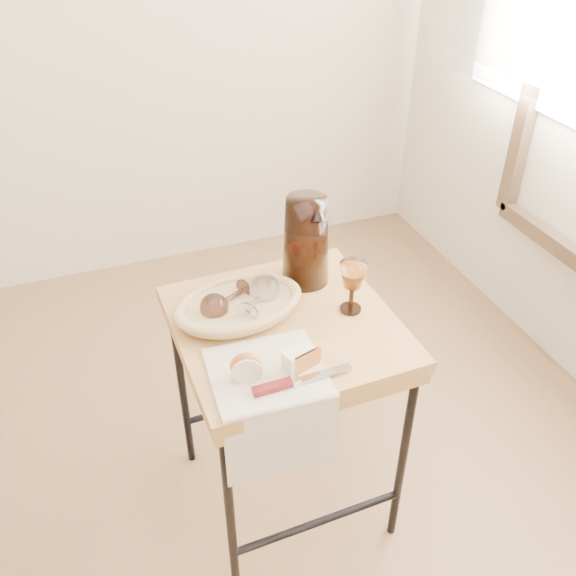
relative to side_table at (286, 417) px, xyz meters
name	(u,v)px	position (x,y,z in m)	size (l,w,h in m)	color
side_table	(286,417)	(0.00, 0.00, 0.00)	(0.55, 0.55, 0.70)	olive
tea_towel	(267,372)	(-0.10, -0.16, 0.35)	(0.26, 0.24, 0.01)	white
bread_basket	(239,308)	(-0.10, 0.07, 0.38)	(0.30, 0.21, 0.05)	#98774F
goblet_lying_a	(227,299)	(-0.13, 0.08, 0.40)	(0.12, 0.07, 0.07)	brown
goblet_lying_b	(257,299)	(-0.06, 0.05, 0.40)	(0.13, 0.08, 0.08)	white
pitcher	(306,241)	(0.12, 0.16, 0.48)	(0.17, 0.25, 0.29)	black
wine_goblet	(352,287)	(0.18, -0.01, 0.42)	(0.07, 0.07, 0.15)	white
apple_half	(246,365)	(-0.15, -0.16, 0.39)	(0.07, 0.04, 0.07)	red
apple_wedge	(299,359)	(-0.03, -0.17, 0.38)	(0.07, 0.04, 0.05)	#F9F4C6
table_knife	(299,379)	(-0.05, -0.22, 0.37)	(0.23, 0.02, 0.02)	silver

